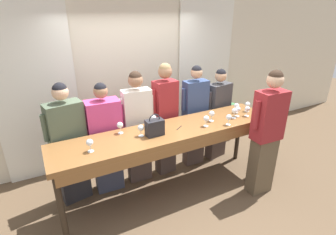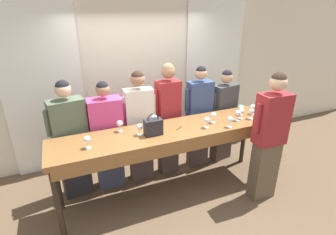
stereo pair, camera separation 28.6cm
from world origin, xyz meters
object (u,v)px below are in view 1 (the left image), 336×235
wine_glass_front_mid (120,126)px  handbag (155,127)px  wine_glass_back_right (229,118)px  guest_pink_top (106,139)px  wine_glass_by_handbag (248,105)px  tasting_bar (171,136)px  wine_glass_front_left (235,111)px  wine_glass_center_mid (237,106)px  potted_plant (231,119)px  wine_glass_back_left (247,109)px  wine_glass_near_host (212,114)px  wine_glass_center_right (153,118)px  guest_cream_sweater (138,127)px  wine_glass_by_bottle (90,143)px  host_pouring (267,133)px  wine_bottle (261,110)px  wine_glass_center_left (141,128)px  guest_striped_shirt (165,118)px  wine_glass_front_right (238,109)px  wine_glass_back_mid (206,119)px  guest_navy_coat (195,116)px  guest_beige_cap (218,114)px  guest_olive_jacket (69,144)px

wine_glass_front_mid → handbag: bearing=-34.8°
wine_glass_back_right → guest_pink_top: size_ratio=0.09×
wine_glass_by_handbag → tasting_bar: bearing=-178.4°
wine_glass_front_left → wine_glass_center_mid: 0.23m
wine_glass_by_handbag → potted_plant: bearing=58.4°
wine_glass_back_left → potted_plant: 1.61m
handbag → wine_glass_near_host: (0.92, 0.02, -0.00)m
wine_glass_center_right → guest_cream_sweater: (-0.12, 0.31, -0.23)m
wine_glass_front_left → wine_glass_by_bottle: same height
wine_glass_back_right → host_pouring: (0.40, -0.34, -0.19)m
wine_glass_by_handbag → guest_pink_top: bearing=166.7°
wine_glass_near_host → wine_glass_center_right: bearing=162.6°
wine_bottle → wine_glass_by_handbag: (0.01, 0.28, 0.00)m
wine_glass_near_host → wine_glass_center_left: bearing=178.2°
wine_glass_front_mid → host_pouring: 2.00m
tasting_bar → wine_glass_center_right: bearing=120.8°
wine_glass_by_handbag → wine_glass_front_mid: bearing=174.6°
guest_striped_shirt → host_pouring: (1.00, -1.12, -0.01)m
wine_glass_near_host → wine_glass_by_bottle: (-1.75, -0.06, 0.00)m
wine_glass_front_left → guest_cream_sweater: size_ratio=0.09×
guest_pink_top → wine_glass_center_mid: bearing=-13.7°
potted_plant → guest_striped_shirt: bearing=-164.1°
guest_pink_top → host_pouring: 2.26m
wine_glass_by_handbag → wine_glass_center_mid: bearing=170.1°
wine_glass_front_right → wine_glass_center_left: bearing=177.3°
tasting_bar → wine_glass_back_mid: wine_glass_back_mid is taller
wine_glass_by_bottle → guest_navy_coat: size_ratio=0.09×
guest_beige_cap → wine_glass_front_right: bearing=-101.3°
wine_glass_front_right → host_pouring: host_pouring is taller
handbag → wine_glass_back_mid: handbag is taller
wine_glass_center_left → guest_olive_jacket: bearing=147.8°
guest_olive_jacket → guest_cream_sweater: 0.99m
wine_bottle → wine_glass_back_right: wine_bottle is taller
wine_bottle → guest_navy_coat: size_ratio=0.18×
wine_glass_front_mid → wine_glass_front_right: (1.75, -0.28, 0.00)m
wine_glass_back_mid → guest_cream_sweater: 1.03m
guest_cream_sweater → wine_glass_back_left: bearing=-23.4°
wine_glass_near_host → potted_plant: bearing=38.3°
wine_glass_back_left → guest_beige_cap: bearing=91.4°
wine_glass_front_left → wine_glass_front_mid: size_ratio=1.00×
handbag → host_pouring: size_ratio=0.16×
wine_glass_front_left → wine_glass_front_right: bearing=17.7°
wine_glass_center_mid → potted_plant: 1.51m
wine_glass_front_left → host_pouring: size_ratio=0.08×
tasting_bar → wine_glass_near_host: (0.66, -0.01, 0.20)m
wine_bottle → wine_glass_front_right: size_ratio=1.96×
wine_glass_back_mid → host_pouring: 0.86m
wine_glass_front_left → wine_glass_by_handbag: bearing=17.3°
wine_glass_center_right → guest_pink_top: size_ratio=0.09×
guest_cream_sweater → wine_glass_front_left: bearing=-25.8°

